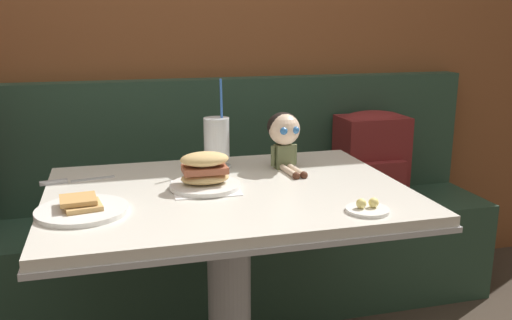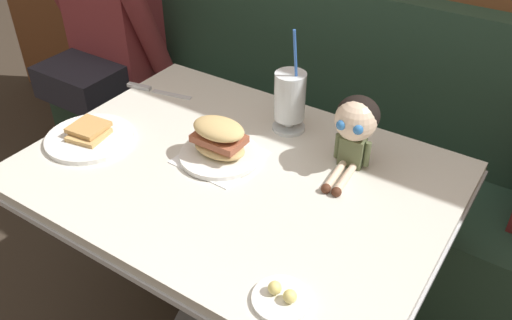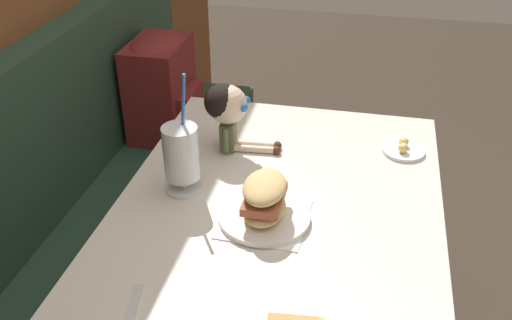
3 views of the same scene
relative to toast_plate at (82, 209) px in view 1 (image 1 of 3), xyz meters
name	(u,v)px [view 1 (image 1 of 3)]	position (x,y,z in m)	size (l,w,h in m)	color
wood_panel_wall	(185,31)	(0.43, 0.98, 0.45)	(4.40, 0.08, 2.40)	brown
booth_bench	(199,238)	(0.43, 0.74, -0.42)	(2.60, 0.48, 1.00)	#233D2D
diner_table	(229,248)	(0.43, 0.11, -0.21)	(1.11, 0.81, 0.74)	silver
toast_plate	(82,209)	(0.00, 0.00, 0.00)	(0.25, 0.25, 0.04)	white
milkshake_glass	(217,141)	(0.44, 0.36, 0.09)	(0.10, 0.10, 0.32)	silver
sandwich_plate	(205,174)	(0.36, 0.13, 0.03)	(0.22, 0.22, 0.12)	white
butter_saucer	(367,208)	(0.75, -0.19, 0.00)	(0.12, 0.12, 0.04)	white
butter_knife	(65,181)	(-0.07, 0.31, -0.01)	(0.23, 0.06, 0.01)	silver
seated_doll	(284,132)	(0.67, 0.30, 0.12)	(0.12, 0.22, 0.20)	#5B6642
backpack	(372,154)	(1.22, 0.71, -0.09)	(0.30, 0.25, 0.41)	maroon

